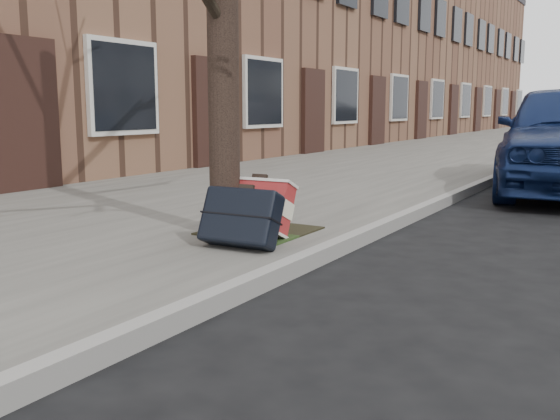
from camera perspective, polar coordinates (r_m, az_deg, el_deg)
The scene contains 6 objects.
ground at distance 3.64m, azimuth 14.88°, elevation -10.16°, with size 120.00×120.00×0.00m, color black.
near_sidewalk at distance 18.92m, azimuth 16.86°, elevation 5.51°, with size 5.00×70.00×0.12m, color slate.
house_near at distance 22.11m, azimuth 2.47°, elevation 15.33°, with size 6.80×40.00×7.00m, color brown.
dirt_patch at distance 5.48m, azimuth -1.86°, elevation -1.90°, with size 0.85×0.85×0.01m, color black.
suitcase_red at distance 5.24m, azimuth -2.38°, elevation 0.23°, with size 0.64×0.18×0.46m, color maroon.
suitcase_navy at distance 4.82m, azimuth -3.61°, elevation -0.62°, with size 0.62×0.20×0.44m, color black.
Camera 1 is at (0.91, -3.31, 1.20)m, focal length 40.00 mm.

